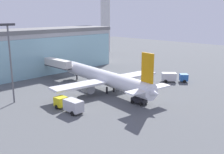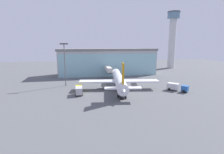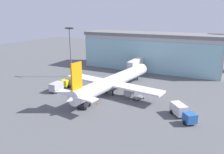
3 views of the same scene
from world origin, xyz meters
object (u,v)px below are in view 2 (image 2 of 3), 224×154
at_px(airplane, 119,80).
at_px(catering_truck, 79,90).
at_px(baggage_cart, 140,87).
at_px(control_tower, 172,36).
at_px(safety_cone_wingtip, 85,89).
at_px(pushback_tug, 122,95).
at_px(apron_light_mast, 65,61).
at_px(safety_cone_nose, 125,94).
at_px(fuel_truck, 177,87).
at_px(jet_bridge, 108,69).

relative_size(airplane, catering_truck, 5.03).
relative_size(airplane, baggage_cart, 11.64).
xyz_separation_m(control_tower, baggage_cart, (-41.05, -52.43, -22.05)).
xyz_separation_m(airplane, safety_cone_wingtip, (-12.78, -0.40, -3.08)).
xyz_separation_m(baggage_cart, pushback_tug, (-9.72, -10.99, 0.47)).
height_order(airplane, catering_truck, airplane).
relative_size(apron_light_mast, safety_cone_nose, 31.13).
distance_m(airplane, baggage_cart, 8.65).
bearing_deg(safety_cone_wingtip, fuel_truck, -11.96).
bearing_deg(apron_light_mast, airplane, -21.03).
bearing_deg(catering_truck, apron_light_mast, 21.30).
distance_m(control_tower, pushback_tug, 84.06).
height_order(airplane, fuel_truck, airplane).
height_order(jet_bridge, airplane, airplane).
bearing_deg(baggage_cart, control_tower, -18.14).
height_order(control_tower, fuel_truck, control_tower).
relative_size(control_tower, pushback_tug, 11.40).
relative_size(control_tower, catering_truck, 5.25).
relative_size(control_tower, apron_light_mast, 2.25).
xyz_separation_m(catering_truck, pushback_tug, (13.35, -7.20, -0.49)).
xyz_separation_m(control_tower, apron_light_mast, (-69.50, -43.24, -12.28)).
distance_m(catering_truck, baggage_cart, 23.40).
bearing_deg(pushback_tug, safety_cone_nose, -34.64).
bearing_deg(control_tower, baggage_cart, -128.06).
relative_size(catering_truck, safety_cone_nose, 13.35).
height_order(safety_cone_nose, safety_cone_wingtip, same).
bearing_deg(control_tower, safety_cone_nose, -129.18).
height_order(jet_bridge, apron_light_mast, apron_light_mast).
height_order(catering_truck, pushback_tug, catering_truck).
bearing_deg(jet_bridge, baggage_cart, -158.19).
distance_m(jet_bridge, catering_truck, 29.92).
xyz_separation_m(airplane, pushback_tug, (-1.67, -12.34, -2.38)).
relative_size(apron_light_mast, catering_truck, 2.33).
height_order(baggage_cart, safety_cone_wingtip, baggage_cart).
bearing_deg(apron_light_mast, safety_cone_nose, -39.47).
xyz_separation_m(control_tower, airplane, (-49.11, -51.08, -19.20)).
bearing_deg(safety_cone_nose, airplane, 90.67).
height_order(control_tower, airplane, control_tower).
bearing_deg(fuel_truck, pushback_tug, -118.64).
xyz_separation_m(jet_bridge, airplane, (0.97, -21.10, -1.14)).
relative_size(jet_bridge, safety_cone_wingtip, 24.91).
distance_m(jet_bridge, baggage_cart, 24.52).
relative_size(baggage_cart, pushback_tug, 0.94).
distance_m(airplane, catering_truck, 15.99).
distance_m(jet_bridge, safety_cone_nose, 30.45).
height_order(apron_light_mast, airplane, apron_light_mast).
bearing_deg(control_tower, catering_truck, -138.75).
distance_m(apron_light_mast, baggage_cart, 31.45).
bearing_deg(safety_cone_wingtip, pushback_tug, -47.06).
relative_size(airplane, fuel_truck, 5.35).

